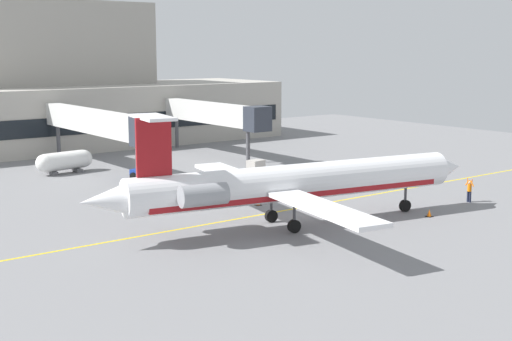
{
  "coord_description": "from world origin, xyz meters",
  "views": [
    {
      "loc": [
        -32.73,
        -37.24,
        12.26
      ],
      "look_at": [
        -0.37,
        5.21,
        3.0
      ],
      "focal_mm": 49.3,
      "sensor_mm": 36.0,
      "label": 1
    }
  ],
  "objects_px": {
    "marshaller": "(469,190)",
    "fuel_tank": "(65,161)",
    "regional_jet": "(292,183)",
    "pushback_tractor": "(150,170)",
    "baggage_tug": "(252,173)"
  },
  "relations": [
    {
      "from": "regional_jet",
      "to": "marshaller",
      "type": "bearing_deg",
      "value": -9.44
    },
    {
      "from": "baggage_tug",
      "to": "marshaller",
      "type": "height_order",
      "value": "baggage_tug"
    },
    {
      "from": "marshaller",
      "to": "fuel_tank",
      "type": "bearing_deg",
      "value": 122.4
    },
    {
      "from": "regional_jet",
      "to": "fuel_tank",
      "type": "relative_size",
      "value": 4.93
    },
    {
      "from": "baggage_tug",
      "to": "marshaller",
      "type": "bearing_deg",
      "value": -62.07
    },
    {
      "from": "regional_jet",
      "to": "baggage_tug",
      "type": "xyz_separation_m",
      "value": [
        7.44,
        14.38,
        -2.1
      ]
    },
    {
      "from": "fuel_tank",
      "to": "baggage_tug",
      "type": "bearing_deg",
      "value": -53.15
    },
    {
      "from": "fuel_tank",
      "to": "marshaller",
      "type": "relative_size",
      "value": 3.14
    },
    {
      "from": "baggage_tug",
      "to": "regional_jet",
      "type": "bearing_deg",
      "value": -117.35
    },
    {
      "from": "pushback_tractor",
      "to": "marshaller",
      "type": "relative_size",
      "value": 1.81
    },
    {
      "from": "regional_jet",
      "to": "marshaller",
      "type": "height_order",
      "value": "regional_jet"
    },
    {
      "from": "fuel_tank",
      "to": "marshaller",
      "type": "bearing_deg",
      "value": -57.6
    },
    {
      "from": "regional_jet",
      "to": "marshaller",
      "type": "distance_m",
      "value": 16.88
    },
    {
      "from": "regional_jet",
      "to": "pushback_tractor",
      "type": "height_order",
      "value": "regional_jet"
    },
    {
      "from": "baggage_tug",
      "to": "marshaller",
      "type": "distance_m",
      "value": 19.39
    }
  ]
}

